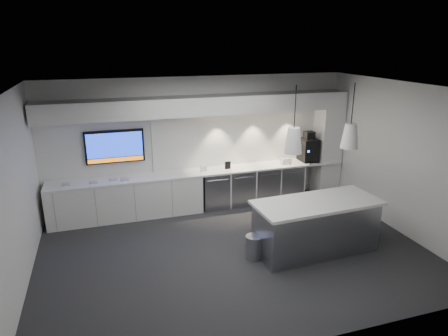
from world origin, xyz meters
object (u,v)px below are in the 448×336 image
object	(u,v)px
coffee_machine	(308,149)
bin	(254,247)
wall_tv	(115,147)
island	(316,226)

from	to	relation	value
coffee_machine	bin	bearing A→B (deg)	-133.20
coffee_machine	wall_tv	bearing A→B (deg)	177.62
island	bin	xyz separation A→B (m)	(-1.18, 0.07, -0.28)
wall_tv	island	distance (m)	4.51
island	coffee_machine	distance (m)	2.94
island	bin	distance (m)	1.22
wall_tv	island	size ratio (longest dim) A/B	0.53
wall_tv	coffee_machine	bearing A→B (deg)	-3.08
island	wall_tv	bearing A→B (deg)	136.90
island	coffee_machine	world-z (taller)	coffee_machine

